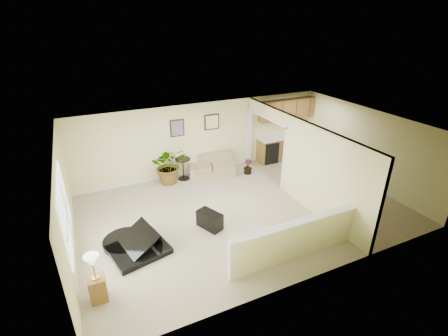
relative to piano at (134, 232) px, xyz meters
name	(u,v)px	position (x,y,z in m)	size (l,w,h in m)	color
floor	(243,210)	(3.16, 0.46, -0.51)	(9.00, 9.00, 0.00)	tan
back_wall	(204,138)	(3.16, 3.46, 0.74)	(9.00, 0.04, 2.50)	beige
front_wall	(316,231)	(3.16, -2.54, 0.74)	(9.00, 0.04, 2.50)	beige
left_wall	(65,208)	(-1.34, 0.46, 0.74)	(0.04, 6.00, 2.50)	beige
right_wall	(365,146)	(7.66, 0.46, 0.74)	(0.04, 6.00, 2.50)	beige
ceiling	(245,128)	(3.16, 0.46, 1.99)	(9.00, 6.00, 0.04)	silver
kitchen_vinyl	(328,188)	(6.31, 0.46, -0.50)	(2.70, 6.00, 0.01)	#9E876B
interior_partition	(293,158)	(4.96, 0.71, 0.71)	(0.18, 5.99, 2.50)	beige
pony_half_wall	(294,240)	(3.23, -1.84, 0.01)	(3.42, 0.22, 1.00)	beige
left_window	(64,212)	(-1.33, -0.04, 0.94)	(0.05, 2.15, 1.45)	white
wall_art_left	(177,128)	(2.21, 3.43, 1.24)	(0.48, 0.04, 0.58)	#311B12
wall_mirror	(212,122)	(3.46, 3.43, 1.29)	(0.55, 0.04, 0.55)	#311B12
kitchen_cabinets	(283,138)	(6.35, 3.19, 0.37)	(2.36, 0.65, 2.33)	olive
piano	(134,232)	(0.00, 0.00, 0.00)	(1.69, 1.70, 1.21)	black
piano_bench	(210,220)	(1.95, 0.08, -0.28)	(0.35, 0.69, 0.46)	black
loveseat	(211,164)	(3.28, 3.14, -0.16)	(1.82, 1.31, 0.91)	tan
accent_table	(183,166)	(2.24, 3.11, -0.02)	(0.52, 0.52, 0.76)	black
palm_plant	(169,165)	(1.74, 3.07, 0.12)	(1.25, 1.12, 1.27)	black
small_plant	(248,168)	(4.46, 2.55, -0.28)	(0.38, 0.38, 0.53)	black
lamp_stand	(96,281)	(-0.97, -1.24, -0.05)	(0.33, 0.33, 1.08)	olive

